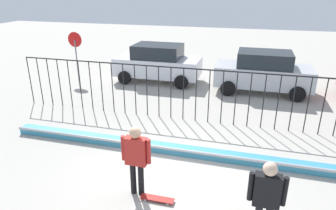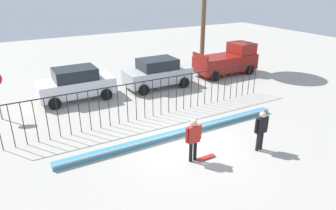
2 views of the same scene
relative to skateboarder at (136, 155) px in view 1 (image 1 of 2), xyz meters
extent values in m
plane|color=#ADA89E|center=(0.56, 0.95, -1.06)|extent=(60.00, 60.00, 0.00)
cube|color=teal|center=(0.56, 2.08, -0.95)|extent=(11.00, 0.36, 0.22)
cylinder|color=#B2B2B7|center=(0.56, 1.90, -0.84)|extent=(11.00, 0.09, 0.09)
cylinder|color=black|center=(-6.44, 4.54, -0.07)|extent=(0.04, 0.04, 1.99)
cylinder|color=black|center=(-5.98, 4.54, -0.07)|extent=(0.04, 0.04, 1.99)
cylinder|color=black|center=(-5.51, 4.54, -0.07)|extent=(0.04, 0.04, 1.99)
cylinder|color=black|center=(-5.04, 4.54, -0.07)|extent=(0.04, 0.04, 1.99)
cylinder|color=black|center=(-4.58, 4.54, -0.07)|extent=(0.04, 0.04, 1.99)
cylinder|color=black|center=(-4.11, 4.54, -0.07)|extent=(0.04, 0.04, 1.99)
cylinder|color=black|center=(-3.64, 4.54, -0.07)|extent=(0.04, 0.04, 1.99)
cylinder|color=black|center=(-3.18, 4.54, -0.07)|extent=(0.04, 0.04, 1.99)
cylinder|color=black|center=(-2.71, 4.54, -0.07)|extent=(0.04, 0.04, 1.99)
cylinder|color=black|center=(-2.24, 4.54, -0.07)|extent=(0.04, 0.04, 1.99)
cylinder|color=black|center=(-1.78, 4.54, -0.07)|extent=(0.04, 0.04, 1.99)
cylinder|color=black|center=(-1.31, 4.54, -0.07)|extent=(0.04, 0.04, 1.99)
cylinder|color=black|center=(-0.84, 4.54, -0.07)|extent=(0.04, 0.04, 1.99)
cylinder|color=black|center=(-0.38, 4.54, -0.07)|extent=(0.04, 0.04, 1.99)
cylinder|color=black|center=(0.09, 4.54, -0.07)|extent=(0.04, 0.04, 1.99)
cylinder|color=black|center=(0.56, 4.54, -0.07)|extent=(0.04, 0.04, 1.99)
cylinder|color=black|center=(1.02, 4.54, -0.07)|extent=(0.04, 0.04, 1.99)
cylinder|color=black|center=(1.49, 4.54, -0.07)|extent=(0.04, 0.04, 1.99)
cylinder|color=black|center=(1.96, 4.54, -0.07)|extent=(0.04, 0.04, 1.99)
cylinder|color=black|center=(2.42, 4.54, -0.07)|extent=(0.04, 0.04, 1.99)
cylinder|color=black|center=(2.89, 4.54, -0.07)|extent=(0.04, 0.04, 1.99)
cylinder|color=black|center=(3.36, 4.54, -0.07)|extent=(0.04, 0.04, 1.99)
cylinder|color=black|center=(3.82, 4.54, -0.07)|extent=(0.04, 0.04, 1.99)
cylinder|color=black|center=(4.29, 4.54, -0.07)|extent=(0.04, 0.04, 1.99)
cylinder|color=black|center=(4.76, 4.54, -0.07)|extent=(0.04, 0.04, 1.99)
cube|color=black|center=(0.56, 4.54, 0.90)|extent=(14.00, 0.04, 0.04)
cylinder|color=black|center=(-0.10, 0.00, -0.65)|extent=(0.14, 0.14, 0.82)
cylinder|color=black|center=(0.10, 0.00, -0.65)|extent=(0.14, 0.14, 0.82)
cube|color=#B22823|center=(0.00, 0.00, 0.10)|extent=(0.50, 0.21, 0.68)
sphere|color=tan|center=(0.00, 0.00, 0.57)|extent=(0.27, 0.27, 0.27)
cylinder|color=#B22823|center=(-0.30, 0.00, 0.14)|extent=(0.11, 0.11, 0.61)
cylinder|color=#B22823|center=(0.30, 0.00, 0.14)|extent=(0.11, 0.11, 0.61)
cube|color=#A51E19|center=(0.54, -0.15, -1.00)|extent=(0.80, 0.20, 0.02)
cylinder|color=silver|center=(0.81, -0.07, -1.04)|extent=(0.05, 0.03, 0.05)
cylinder|color=silver|center=(0.81, -0.22, -1.04)|extent=(0.05, 0.03, 0.05)
cylinder|color=silver|center=(0.27, -0.07, -1.04)|extent=(0.05, 0.03, 0.05)
cylinder|color=silver|center=(0.27, -0.22, -1.04)|extent=(0.05, 0.03, 0.05)
cube|color=black|center=(2.86, -0.67, 0.08)|extent=(0.49, 0.21, 0.67)
sphere|color=beige|center=(2.86, -0.67, 0.55)|extent=(0.26, 0.26, 0.26)
cylinder|color=black|center=(2.56, -0.67, 0.12)|extent=(0.11, 0.11, 0.60)
cylinder|color=black|center=(3.16, -0.67, 0.12)|extent=(0.11, 0.11, 0.60)
cube|color=silver|center=(-2.24, 8.95, -0.27)|extent=(4.30, 1.90, 0.90)
cube|color=#1E2328|center=(-2.24, 8.95, 0.51)|extent=(2.37, 1.71, 0.66)
cylinder|color=black|center=(-0.77, 9.90, -0.72)|extent=(0.68, 0.22, 0.68)
cylinder|color=black|center=(-0.77, 8.00, -0.72)|extent=(0.68, 0.22, 0.68)
cylinder|color=black|center=(-3.70, 9.90, -0.72)|extent=(0.68, 0.22, 0.68)
cylinder|color=black|center=(-3.70, 8.00, -0.72)|extent=(0.68, 0.22, 0.68)
cube|color=#B7BABF|center=(2.94, 8.58, -0.27)|extent=(4.30, 1.90, 0.90)
cube|color=#1E2328|center=(2.94, 8.58, 0.51)|extent=(2.37, 1.71, 0.66)
cylinder|color=black|center=(4.40, 9.53, -0.72)|extent=(0.68, 0.22, 0.68)
cylinder|color=black|center=(4.40, 7.63, -0.72)|extent=(0.68, 0.22, 0.68)
cylinder|color=black|center=(1.48, 9.53, -0.72)|extent=(0.68, 0.22, 0.68)
cylinder|color=black|center=(1.48, 7.63, -0.72)|extent=(0.68, 0.22, 0.68)
cylinder|color=slate|center=(-6.32, 7.99, -0.01)|extent=(0.07, 0.07, 2.10)
cylinder|color=red|center=(-6.32, 8.01, 1.06)|extent=(0.76, 0.02, 0.76)
camera|label=1|loc=(2.32, -5.66, 3.64)|focal=32.54mm
camera|label=2|loc=(-5.92, -8.53, 5.54)|focal=32.83mm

